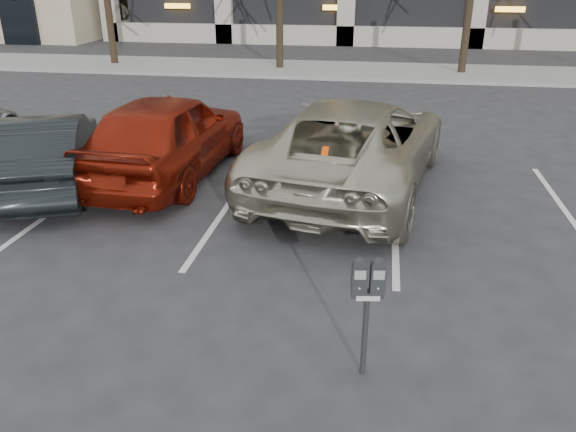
# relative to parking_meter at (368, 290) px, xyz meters

# --- Properties ---
(ground) EXTENTS (140.00, 140.00, 0.00)m
(ground) POSITION_rel_parking_meter_xyz_m (-1.05, 1.92, -0.96)
(ground) COLOR #28282B
(ground) RESTS_ON ground
(sidewalk) EXTENTS (80.00, 4.00, 0.12)m
(sidewalk) POSITION_rel_parking_meter_xyz_m (-1.05, 17.92, -0.90)
(sidewalk) COLOR gray
(sidewalk) RESTS_ON ground
(stall_lines) EXTENTS (16.90, 5.20, 0.00)m
(stall_lines) POSITION_rel_parking_meter_xyz_m (-2.45, 4.22, -0.95)
(stall_lines) COLOR silver
(stall_lines) RESTS_ON ground
(parking_meter) EXTENTS (0.33, 0.17, 1.25)m
(parking_meter) POSITION_rel_parking_meter_xyz_m (0.00, 0.00, 0.00)
(parking_meter) COLOR black
(parking_meter) RESTS_ON ground
(suv_silver) EXTENTS (3.67, 6.22, 1.63)m
(suv_silver) POSITION_rel_parking_meter_xyz_m (-0.43, 5.27, -0.15)
(suv_silver) COLOR #B9B59E
(suv_silver) RESTS_ON ground
(car_red) EXTENTS (2.15, 4.88, 1.63)m
(car_red) POSITION_rel_parking_meter_xyz_m (-3.95, 5.28, -0.14)
(car_red) COLOR maroon
(car_red) RESTS_ON ground
(car_dark) EXTENTS (2.92, 4.37, 1.36)m
(car_dark) POSITION_rel_parking_meter_xyz_m (-5.86, 4.29, -0.28)
(car_dark) COLOR black
(car_dark) RESTS_ON ground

